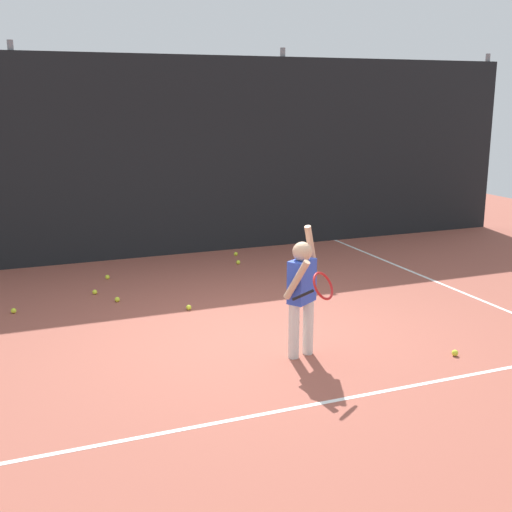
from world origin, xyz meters
TOP-DOWN VIEW (x-y plane):
  - ground_plane at (0.00, 0.00)m, footprint 20.00×20.00m
  - court_line_baseline at (0.00, -1.81)m, footprint 9.00×0.05m
  - court_line_sideline at (3.24, 1.00)m, footprint 0.05×9.00m
  - back_fence_windscreen at (0.00, 4.12)m, footprint 13.38×0.08m
  - fence_post_1 at (-2.18, 4.18)m, footprint 0.09×0.09m
  - fence_post_2 at (2.18, 4.18)m, footprint 0.09×0.09m
  - fence_post_3 at (6.54, 4.18)m, footprint 0.09×0.09m
  - tennis_player at (0.21, -0.77)m, footprint 0.50×0.83m
  - water_bottle at (0.66, 0.38)m, footprint 0.07×0.07m
  - tennis_ball_1 at (1.69, -1.36)m, footprint 0.07×0.07m
  - tennis_ball_2 at (-2.49, 1.80)m, footprint 0.07×0.07m
  - tennis_ball_3 at (-1.44, 2.23)m, footprint 0.07×0.07m
  - tennis_ball_4 at (0.93, 3.05)m, footprint 0.07×0.07m
  - tennis_ball_5 at (-1.22, 1.79)m, footprint 0.07×0.07m
  - tennis_ball_6 at (1.09, 3.60)m, footprint 0.07×0.07m
  - tennis_ball_7 at (-1.15, 2.94)m, footprint 0.07×0.07m
  - tennis_ball_8 at (-0.45, 1.12)m, footprint 0.07×0.07m

SIDE VIEW (x-z plane):
  - ground_plane at x=0.00m, z-range 0.00..0.00m
  - court_line_baseline at x=0.00m, z-range 0.00..0.00m
  - court_line_sideline at x=3.24m, z-range 0.00..0.00m
  - tennis_ball_1 at x=1.69m, z-range 0.00..0.07m
  - tennis_ball_2 at x=-2.49m, z-range 0.00..0.07m
  - tennis_ball_3 at x=-1.44m, z-range 0.00..0.07m
  - tennis_ball_4 at x=0.93m, z-range 0.00..0.07m
  - tennis_ball_5 at x=-1.22m, z-range 0.00..0.07m
  - tennis_ball_6 at x=1.09m, z-range 0.00..0.07m
  - tennis_ball_7 at x=-1.15m, z-range 0.00..0.07m
  - tennis_ball_8 at x=-0.45m, z-range 0.00..0.07m
  - water_bottle at x=0.66m, z-range 0.00..0.22m
  - tennis_player at x=0.21m, z-range 0.05..1.40m
  - back_fence_windscreen at x=0.00m, z-range 0.00..3.26m
  - fence_post_1 at x=-2.18m, z-range 0.00..3.41m
  - fence_post_2 at x=2.18m, z-range 0.00..3.41m
  - fence_post_3 at x=6.54m, z-range 0.00..3.41m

